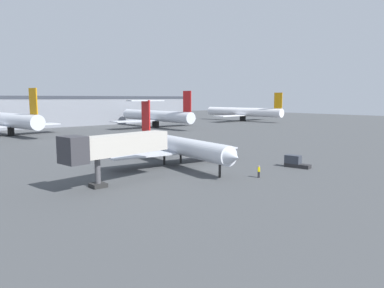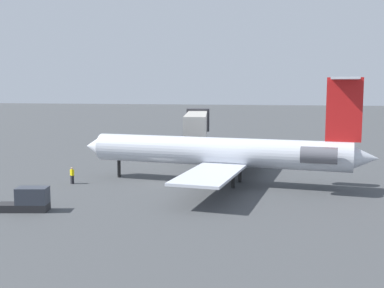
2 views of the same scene
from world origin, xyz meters
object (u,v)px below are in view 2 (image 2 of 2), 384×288
object	(u,v)px
regional_jet	(226,151)
jet_bridge	(197,123)
baggage_tug_lead	(28,201)
ground_crew_marshaller	(72,175)

from	to	relation	value
regional_jet	jet_bridge	distance (m)	15.74
baggage_tug_lead	regional_jet	bearing A→B (deg)	132.31
regional_jet	ground_crew_marshaller	distance (m)	15.68
jet_bridge	ground_crew_marshaller	size ratio (longest dim) A/B	9.17
regional_jet	baggage_tug_lead	world-z (taller)	regional_jet
ground_crew_marshaller	baggage_tug_lead	size ratio (longest dim) A/B	0.40
regional_jet	jet_bridge	size ratio (longest dim) A/B	1.94
jet_bridge	baggage_tug_lead	bearing A→B (deg)	-17.70
jet_bridge	ground_crew_marshaller	xyz separation A→B (m)	(17.22, -9.87, -4.05)
ground_crew_marshaller	baggage_tug_lead	world-z (taller)	baggage_tug_lead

